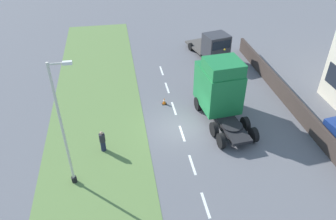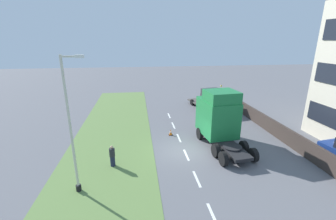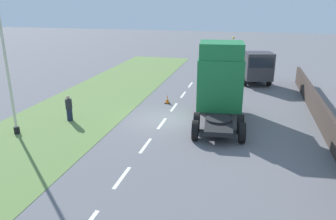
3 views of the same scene
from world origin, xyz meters
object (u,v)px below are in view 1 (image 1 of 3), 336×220
object	(u,v)px
traffic_cone_lead	(164,101)
lamp_post	(65,133)
pedestrian	(103,141)
lorry_cab	(220,88)
flatbed_truck	(214,46)

from	to	relation	value
traffic_cone_lead	lamp_post	bearing A→B (deg)	-131.64
pedestrian	traffic_cone_lead	xyz separation A→B (m)	(4.87, 4.80, -0.48)
lorry_cab	pedestrian	size ratio (longest dim) A/B	4.19
flatbed_truck	lamp_post	bearing A→B (deg)	35.50
flatbed_truck	lamp_post	world-z (taller)	lamp_post
flatbed_truck	traffic_cone_lead	xyz separation A→B (m)	(-6.08, -7.11, -1.20)
lorry_cab	lamp_post	world-z (taller)	lamp_post
lorry_cab	lamp_post	distance (m)	11.66
lamp_post	pedestrian	xyz separation A→B (m)	(1.67, 2.56, -2.94)
lamp_post	traffic_cone_lead	distance (m)	10.43
flatbed_truck	traffic_cone_lead	bearing A→B (deg)	36.07
flatbed_truck	pedestrian	xyz separation A→B (m)	(-10.95, -11.91, -0.71)
lorry_cab	flatbed_truck	xyz separation A→B (m)	(2.30, 9.21, -0.86)
lamp_post	traffic_cone_lead	bearing A→B (deg)	48.36
pedestrian	traffic_cone_lead	bearing A→B (deg)	44.57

